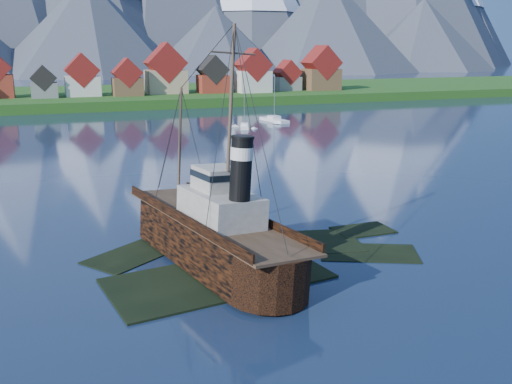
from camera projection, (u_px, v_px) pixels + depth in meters
name	position (u px, v px, depth m)	size (l,w,h in m)	color
ground	(244.00, 266.00, 50.13)	(1400.00, 1400.00, 0.00)	#16233D
shoal	(255.00, 259.00, 52.77)	(31.71, 21.24, 1.14)	black
shore_bank	(86.00, 101.00, 204.30)	(600.00, 80.00, 3.20)	#214F16
seawall	(97.00, 112.00, 169.84)	(600.00, 2.50, 2.00)	#3F3D38
tugboat_wreck	(206.00, 229.00, 51.43)	(6.34, 27.34, 21.66)	black
sailboat_d	(244.00, 127.00, 135.52)	(4.09, 7.58, 10.06)	white
sailboat_e	(274.00, 120.00, 147.19)	(4.26, 11.05, 12.49)	white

